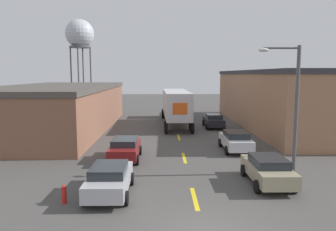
% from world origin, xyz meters
% --- Properties ---
extents(road_centerline, '(0.20, 17.00, 0.01)m').
position_xyz_m(road_centerline, '(0.00, 10.47, 0.00)').
color(road_centerline, yellow).
rests_on(road_centerline, ground_plane).
extents(warehouse_left, '(10.09, 23.90, 4.42)m').
position_xyz_m(warehouse_left, '(-11.89, 21.95, 2.21)').
color(warehouse_left, brown).
rests_on(warehouse_left, ground_plane).
extents(warehouse_right, '(12.67, 25.96, 5.93)m').
position_xyz_m(warehouse_right, '(13.18, 24.01, 2.97)').
color(warehouse_right, '#9E7051').
rests_on(warehouse_right, ground_plane).
extents(semi_truck, '(3.06, 14.03, 3.76)m').
position_xyz_m(semi_truck, '(-0.03, 25.36, 2.26)').
color(semi_truck, navy).
rests_on(semi_truck, ground_plane).
extents(parked_car_right_mid, '(1.97, 4.17, 1.42)m').
position_xyz_m(parked_car_right_mid, '(3.87, 12.50, 0.76)').
color(parked_car_right_mid, silver).
rests_on(parked_car_right_mid, ground_plane).
extents(parked_car_right_far, '(1.97, 4.17, 1.42)m').
position_xyz_m(parked_car_right_far, '(3.87, 22.81, 0.76)').
color(parked_car_right_far, black).
rests_on(parked_car_right_far, ground_plane).
extents(parked_car_left_far, '(1.97, 4.17, 1.42)m').
position_xyz_m(parked_car_left_far, '(-3.87, 10.09, 0.76)').
color(parked_car_left_far, maroon).
rests_on(parked_car_left_far, ground_plane).
extents(parked_car_left_near, '(1.97, 4.17, 1.42)m').
position_xyz_m(parked_car_left_near, '(-3.87, 3.87, 0.76)').
color(parked_car_left_near, '#B2B2B7').
rests_on(parked_car_left_near, ground_plane).
extents(parked_car_right_near, '(1.97, 4.17, 1.42)m').
position_xyz_m(parked_car_right_near, '(3.87, 5.23, 0.76)').
color(parked_car_right_near, tan).
rests_on(parked_car_right_near, ground_plane).
extents(water_tower, '(5.64, 5.64, 16.29)m').
position_xyz_m(water_tower, '(-17.82, 55.88, 13.25)').
color(water_tower, '#47474C').
rests_on(water_tower, ground_plane).
extents(street_lamp, '(2.30, 0.32, 7.06)m').
position_xyz_m(street_lamp, '(5.61, 6.96, 4.13)').
color(street_lamp, '#4C4C51').
rests_on(street_lamp, ground_plane).
extents(fire_hydrant, '(0.22, 0.22, 0.81)m').
position_xyz_m(fire_hydrant, '(-5.67, 2.88, 0.40)').
color(fire_hydrant, red).
rests_on(fire_hydrant, ground_plane).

